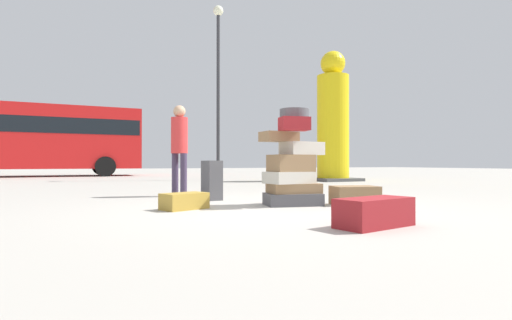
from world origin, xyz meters
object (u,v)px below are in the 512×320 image
object	(u,v)px
suitcase_charcoal_behind_tower	(212,180)
person_bearded_onlooker	(179,142)
yellow_dummy_statue	(333,123)
suitcase_maroon_foreground_far	(374,212)
lamp_post	(218,66)
suitcase_tower	(292,166)
parked_bus	(32,136)
suitcase_brown_foreground_near	(355,195)
suitcase_tan_white_trunk	(184,201)

from	to	relation	value
suitcase_charcoal_behind_tower	person_bearded_onlooker	distance (m)	1.19
yellow_dummy_statue	person_bearded_onlooker	bearing A→B (deg)	-147.09
suitcase_charcoal_behind_tower	person_bearded_onlooker	bearing A→B (deg)	101.29
suitcase_maroon_foreground_far	lamp_post	bearing A→B (deg)	67.61
yellow_dummy_statue	lamp_post	xyz separation A→B (m)	(-3.37, 2.17, 2.07)
suitcase_tower	parked_bus	distance (m)	15.96
suitcase_tower	lamp_post	world-z (taller)	lamp_post
suitcase_brown_foreground_near	suitcase_maroon_foreground_far	world-z (taller)	suitcase_maroon_foreground_far
suitcase_charcoal_behind_tower	suitcase_maroon_foreground_far	distance (m)	3.27
suitcase_maroon_foreground_far	yellow_dummy_statue	world-z (taller)	yellow_dummy_statue
suitcase_charcoal_behind_tower	suitcase_maroon_foreground_far	xyz separation A→B (m)	(0.58, -3.21, -0.18)
suitcase_tan_white_trunk	lamp_post	world-z (taller)	lamp_post
suitcase_tower	parked_bus	world-z (taller)	parked_bus
suitcase_charcoal_behind_tower	yellow_dummy_statue	size ratio (longest dim) A/B	0.15
suitcase_tower	suitcase_brown_foreground_near	bearing A→B (deg)	-20.38
suitcase_brown_foreground_near	person_bearded_onlooker	world-z (taller)	person_bearded_onlooker
suitcase_tan_white_trunk	person_bearded_onlooker	size ratio (longest dim) A/B	0.35
suitcase_brown_foreground_near	suitcase_charcoal_behind_tower	distance (m)	2.28
suitcase_tower	lamp_post	xyz separation A→B (m)	(1.70, 8.34, 3.48)
suitcase_brown_foreground_near	suitcase_maroon_foreground_far	size ratio (longest dim) A/B	0.81
suitcase_tower	yellow_dummy_statue	xyz separation A→B (m)	(5.06, 6.17, 1.41)
suitcase_maroon_foreground_far	yellow_dummy_statue	distance (m)	9.91
suitcase_brown_foreground_near	suitcase_maroon_foreground_far	xyz separation A→B (m)	(-1.09, -1.68, 0.00)
suitcase_charcoal_behind_tower	lamp_post	size ratio (longest dim) A/B	0.10
suitcase_tower	suitcase_charcoal_behind_tower	distance (m)	1.49
suitcase_tower	suitcase_maroon_foreground_far	size ratio (longest dim) A/B	1.74
suitcase_charcoal_behind_tower	lamp_post	bearing A→B (deg)	63.41
suitcase_tan_white_trunk	suitcase_maroon_foreground_far	world-z (taller)	suitcase_maroon_foreground_far
suitcase_charcoal_behind_tower	parked_bus	distance (m)	14.58
suitcase_brown_foreground_near	suitcase_tan_white_trunk	distance (m)	2.43
suitcase_tower	suitcase_maroon_foreground_far	world-z (taller)	suitcase_tower
yellow_dummy_statue	suitcase_tower	bearing A→B (deg)	-129.37
parked_bus	suitcase_maroon_foreground_far	bearing A→B (deg)	-76.65
suitcase_maroon_foreground_far	person_bearded_onlooker	distance (m)	4.33
suitcase_tan_white_trunk	person_bearded_onlooker	bearing A→B (deg)	57.06
suitcase_maroon_foreground_far	suitcase_tower	bearing A→B (deg)	71.35
person_bearded_onlooker	lamp_post	bearing A→B (deg)	124.74
suitcase_tower	parked_bus	bearing A→B (deg)	107.27
suitcase_brown_foreground_near	suitcase_tower	bearing A→B (deg)	173.07
parked_bus	suitcase_charcoal_behind_tower	bearing A→B (deg)	-75.65
person_bearded_onlooker	yellow_dummy_statue	distance (m)	7.45
suitcase_maroon_foreground_far	suitcase_brown_foreground_near	bearing A→B (deg)	45.11
suitcase_brown_foreground_near	person_bearded_onlooker	bearing A→B (deg)	142.13
suitcase_tan_white_trunk	lamp_post	bearing A→B (deg)	46.85
suitcase_charcoal_behind_tower	lamp_post	world-z (taller)	lamp_post
lamp_post	suitcase_tan_white_trunk	bearing A→B (deg)	-111.51
suitcase_brown_foreground_near	suitcase_maroon_foreground_far	bearing A→B (deg)	-109.66
yellow_dummy_statue	parked_bus	bearing A→B (deg)	137.35
suitcase_charcoal_behind_tower	suitcase_maroon_foreground_far	bearing A→B (deg)	-86.97
suitcase_tower	suitcase_brown_foreground_near	distance (m)	1.00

